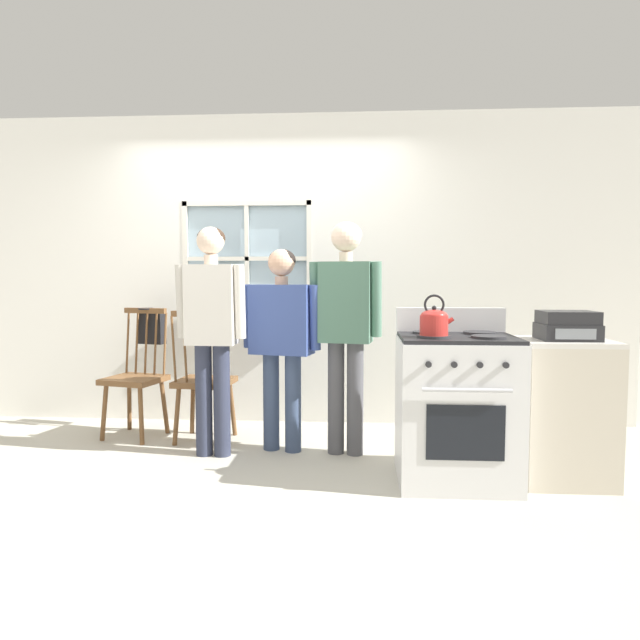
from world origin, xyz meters
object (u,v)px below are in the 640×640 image
chair_by_window (136,379)px  kettle (434,321)px  potted_plant (221,305)px  side_counter (563,410)px  person_elderly_left (212,320)px  stove (456,407)px  handbag (152,328)px  person_teen_center (282,329)px  chair_near_wall (204,382)px  stereo (567,326)px  person_adult_right (346,313)px

chair_by_window → kettle: bearing=-9.8°
chair_by_window → potted_plant: potted_plant is taller
chair_by_window → side_counter: chair_by_window is taller
person_elderly_left → stove: bearing=-11.6°
kettle → handbag: 2.51m
person_teen_center → stove: person_teen_center is taller
stove → kettle: size_ratio=4.39×
chair_near_wall → person_elderly_left: person_elderly_left is taller
person_elderly_left → person_teen_center: size_ratio=1.10×
person_elderly_left → person_teen_center: person_elderly_left is taller
kettle → side_counter: kettle is taller
person_teen_center → stereo: (1.86, -0.52, 0.08)m
person_elderly_left → stereo: person_elderly_left is taller
person_elderly_left → kettle: 1.59m
person_teen_center → stove: size_ratio=1.38×
person_adult_right → handbag: 1.75m
kettle → stereo: kettle is taller
chair_by_window → handbag: (0.06, 0.23, 0.40)m
person_teen_center → side_counter: person_teen_center is taller
person_adult_right → kettle: size_ratio=6.81×
stove → potted_plant: bearing=143.7°
kettle → stove: bearing=39.1°
potted_plant → side_counter: size_ratio=0.37×
stove → kettle: kettle is taller
person_adult_right → person_teen_center: bearing=-176.2°
potted_plant → chair_by_window: bearing=-140.2°
chair_near_wall → chair_by_window: bearing=-4.3°
person_elderly_left → person_adult_right: size_ratio=0.98×
kettle → stereo: bearing=10.8°
chair_by_window → person_teen_center: person_teen_center is taller
stove → handbag: (-2.35, 1.07, 0.39)m
person_elderly_left → potted_plant: person_elderly_left is taller
person_elderly_left → handbag: person_elderly_left is taller
potted_plant → handbag: (-0.53, -0.26, -0.18)m
chair_near_wall → person_adult_right: bearing=172.7°
person_elderly_left → potted_plant: size_ratio=5.00×
chair_by_window → side_counter: size_ratio=1.15×
person_adult_right → kettle: 0.83m
chair_by_window → handbag: 0.46m
person_adult_right → stove: size_ratio=1.55×
person_adult_right → side_counter: person_adult_right is taller
potted_plant → side_counter: (2.50, -1.29, -0.59)m
person_elderly_left → stereo: 2.37m
person_teen_center → kettle: person_teen_center is taller
kettle → side_counter: 1.03m
chair_near_wall → person_teen_center: person_teen_center is taller
chair_near_wall → kettle: kettle is taller
handbag → stereo: bearing=-19.1°
person_teen_center → handbag: bearing=169.0°
person_teen_center → stereo: bearing=-2.6°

